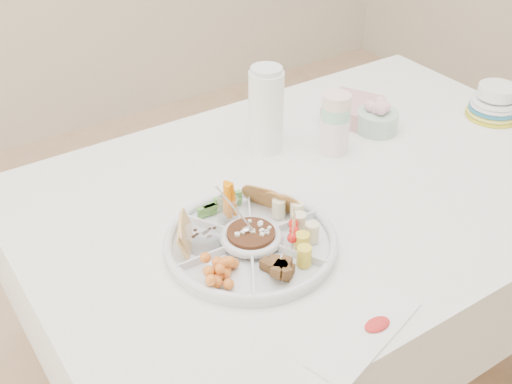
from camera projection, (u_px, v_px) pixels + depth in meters
floor at (309, 377)px, 2.08m from camera, size 4.00×4.00×0.00m
dining_table at (315, 292)px, 1.86m from camera, size 1.52×1.02×0.76m
party_tray at (251, 240)px, 1.42m from camera, size 0.39×0.39×0.04m
bean_dip at (251, 237)px, 1.42m from camera, size 0.11×0.11×0.04m
tortillas at (277, 202)px, 1.50m from camera, size 0.09×0.09×0.05m
carrot_cucumber at (221, 196)px, 1.49m from camera, size 0.10×0.10×0.09m
pita_raisins at (192, 234)px, 1.40m from camera, size 0.12×0.12×0.07m
cherries at (221, 270)px, 1.32m from camera, size 0.11×0.11×0.04m
granola_chunks at (284, 268)px, 1.32m from camera, size 0.10×0.10×0.04m
banana_tomato at (310, 225)px, 1.40m from camera, size 0.11×0.11×0.08m
cup_stack at (336, 114)px, 1.72m from camera, size 0.10×0.10×0.22m
thermos at (266, 109)px, 1.72m from camera, size 0.12×0.12×0.25m
flower_bowl at (378, 117)px, 1.85m from camera, size 0.14×0.14×0.09m
napkin_stack at (352, 110)px, 1.92m from camera, size 0.21×0.20×0.05m
plate_stack at (495, 101)px, 1.92m from camera, size 0.17×0.17×0.10m
placemat at (365, 333)px, 1.22m from camera, size 0.29×0.17×0.01m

